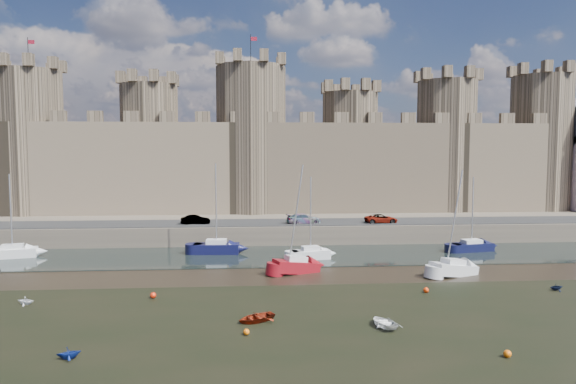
{
  "coord_description": "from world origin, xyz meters",
  "views": [
    {
      "loc": [
        1.92,
        -34.55,
        12.15
      ],
      "look_at": [
        6.02,
        22.0,
        7.62
      ],
      "focal_mm": 32.0,
      "sensor_mm": 36.0,
      "label": 1
    }
  ],
  "objects_px": {
    "car_1": "(195,220)",
    "sailboat_1": "(217,247)",
    "sailboat_5": "(453,268)",
    "car_3": "(381,219)",
    "sailboat_4": "(296,265)",
    "sailboat_3": "(472,246)",
    "dinghy_1": "(69,353)",
    "car_2": "(304,219)",
    "sailboat_2": "(310,253)",
    "sailboat_0": "(13,252)"
  },
  "relations": [
    {
      "from": "car_3",
      "to": "sailboat_2",
      "type": "bearing_deg",
      "value": 130.75
    },
    {
      "from": "sailboat_5",
      "to": "dinghy_1",
      "type": "distance_m",
      "value": 35.44
    },
    {
      "from": "sailboat_2",
      "to": "sailboat_3",
      "type": "relative_size",
      "value": 1.03
    },
    {
      "from": "car_3",
      "to": "sailboat_4",
      "type": "height_order",
      "value": "sailboat_4"
    },
    {
      "from": "car_3",
      "to": "sailboat_3",
      "type": "height_order",
      "value": "sailboat_3"
    },
    {
      "from": "car_2",
      "to": "sailboat_4",
      "type": "distance_m",
      "value": 17.52
    },
    {
      "from": "car_1",
      "to": "sailboat_1",
      "type": "bearing_deg",
      "value": -158.44
    },
    {
      "from": "sailboat_0",
      "to": "car_2",
      "type": "bearing_deg",
      "value": -1.82
    },
    {
      "from": "car_2",
      "to": "sailboat_4",
      "type": "height_order",
      "value": "sailboat_4"
    },
    {
      "from": "sailboat_0",
      "to": "sailboat_2",
      "type": "height_order",
      "value": "sailboat_0"
    },
    {
      "from": "sailboat_3",
      "to": "sailboat_1",
      "type": "bearing_deg",
      "value": 167.47
    },
    {
      "from": "car_2",
      "to": "sailboat_1",
      "type": "distance_m",
      "value": 13.4
    },
    {
      "from": "car_2",
      "to": "dinghy_1",
      "type": "relative_size",
      "value": 3.42
    },
    {
      "from": "sailboat_2",
      "to": "sailboat_3",
      "type": "bearing_deg",
      "value": -2.1
    },
    {
      "from": "car_1",
      "to": "sailboat_3",
      "type": "height_order",
      "value": "sailboat_3"
    },
    {
      "from": "car_1",
      "to": "sailboat_2",
      "type": "distance_m",
      "value": 18.12
    },
    {
      "from": "car_2",
      "to": "sailboat_3",
      "type": "bearing_deg",
      "value": -121.24
    },
    {
      "from": "car_1",
      "to": "car_2",
      "type": "height_order",
      "value": "car_2"
    },
    {
      "from": "car_1",
      "to": "car_3",
      "type": "xyz_separation_m",
      "value": [
        24.71,
        -0.65,
        -0.02
      ]
    },
    {
      "from": "dinghy_1",
      "to": "sailboat_1",
      "type": "bearing_deg",
      "value": -23.75
    },
    {
      "from": "car_1",
      "to": "dinghy_1",
      "type": "xyz_separation_m",
      "value": [
        -3.37,
        -37.73,
        -2.78
      ]
    },
    {
      "from": "sailboat_3",
      "to": "car_2",
      "type": "bearing_deg",
      "value": 146.91
    },
    {
      "from": "dinghy_1",
      "to": "sailboat_3",
      "type": "bearing_deg",
      "value": -63.09
    },
    {
      "from": "car_1",
      "to": "car_3",
      "type": "bearing_deg",
      "value": -93.51
    },
    {
      "from": "sailboat_5",
      "to": "sailboat_3",
      "type": "bearing_deg",
      "value": 37.36
    },
    {
      "from": "sailboat_1",
      "to": "sailboat_5",
      "type": "xyz_separation_m",
      "value": [
        23.85,
        -12.18,
        -0.09
      ]
    },
    {
      "from": "sailboat_2",
      "to": "dinghy_1",
      "type": "distance_m",
      "value": 31.56
    },
    {
      "from": "dinghy_1",
      "to": "sailboat_0",
      "type": "bearing_deg",
      "value": 17.43
    },
    {
      "from": "sailboat_5",
      "to": "car_1",
      "type": "bearing_deg",
      "value": 122.55
    },
    {
      "from": "car_2",
      "to": "sailboat_2",
      "type": "height_order",
      "value": "sailboat_2"
    },
    {
      "from": "sailboat_0",
      "to": "sailboat_5",
      "type": "height_order",
      "value": "sailboat_5"
    },
    {
      "from": "sailboat_2",
      "to": "sailboat_4",
      "type": "xyz_separation_m",
      "value": [
        -2.16,
        -6.05,
        0.02
      ]
    },
    {
      "from": "car_1",
      "to": "car_2",
      "type": "xyz_separation_m",
      "value": [
        14.3,
        -0.22,
        0.04
      ]
    },
    {
      "from": "car_3",
      "to": "sailboat_4",
      "type": "distance_m",
      "value": 21.27
    },
    {
      "from": "sailboat_2",
      "to": "sailboat_0",
      "type": "bearing_deg",
      "value": 163.26
    },
    {
      "from": "sailboat_2",
      "to": "sailboat_5",
      "type": "height_order",
      "value": "sailboat_5"
    },
    {
      "from": "sailboat_2",
      "to": "dinghy_1",
      "type": "xyz_separation_m",
      "value": [
        -17.3,
        -26.39,
        -0.41
      ]
    },
    {
      "from": "sailboat_3",
      "to": "sailboat_5",
      "type": "distance_m",
      "value": 13.33
    },
    {
      "from": "car_1",
      "to": "sailboat_2",
      "type": "relative_size",
      "value": 0.41
    },
    {
      "from": "car_3",
      "to": "sailboat_0",
      "type": "relative_size",
      "value": 0.46
    },
    {
      "from": "sailboat_3",
      "to": "sailboat_4",
      "type": "relative_size",
      "value": 0.83
    },
    {
      "from": "sailboat_0",
      "to": "sailboat_3",
      "type": "distance_m",
      "value": 53.71
    },
    {
      "from": "car_1",
      "to": "sailboat_1",
      "type": "relative_size",
      "value": 0.36
    },
    {
      "from": "sailboat_5",
      "to": "car_2",
      "type": "bearing_deg",
      "value": 101.82
    },
    {
      "from": "car_3",
      "to": "sailboat_2",
      "type": "height_order",
      "value": "sailboat_2"
    },
    {
      "from": "sailboat_4",
      "to": "car_1",
      "type": "bearing_deg",
      "value": 101.91
    },
    {
      "from": "sailboat_1",
      "to": "dinghy_1",
      "type": "bearing_deg",
      "value": -99.48
    },
    {
      "from": "sailboat_0",
      "to": "sailboat_4",
      "type": "height_order",
      "value": "sailboat_4"
    },
    {
      "from": "car_2",
      "to": "car_3",
      "type": "distance_m",
      "value": 10.42
    },
    {
      "from": "sailboat_1",
      "to": "sailboat_4",
      "type": "height_order",
      "value": "sailboat_4"
    }
  ]
}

